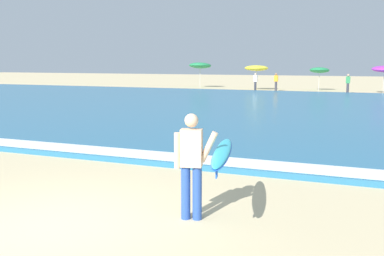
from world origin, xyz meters
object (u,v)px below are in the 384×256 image
beach_umbrella_1 (256,68)px  beachgoer_near_row_right (348,83)px  beachgoer_near_row_left (255,82)px  beach_umbrella_0 (200,66)px  surfer_with_board (204,158)px  beachgoer_near_row_mid (276,81)px  beach_umbrella_2 (319,70)px

beach_umbrella_1 → beachgoer_near_row_right: bearing=-13.0°
beachgoer_near_row_left → beach_umbrella_0: bearing=150.3°
surfer_with_board → beachgoer_near_row_mid: 33.01m
surfer_with_board → beach_umbrella_0: 37.59m
surfer_with_board → beachgoer_near_row_right: bearing=88.9°
beachgoer_near_row_left → beach_umbrella_2: bearing=34.8°
surfer_with_board → beachgoer_near_row_left: bearing=102.5°
beach_umbrella_2 → beachgoer_near_row_right: 4.34m
beachgoer_near_row_mid → beachgoer_near_row_right: bearing=-10.6°
beach_umbrella_1 → beachgoer_near_row_right: 8.25m
beachgoer_near_row_right → beach_umbrella_2: bearing=128.1°
beach_umbrella_1 → beachgoer_near_row_mid: size_ratio=1.42×
surfer_with_board → beach_umbrella_0: (-13.51, 35.06, 1.16)m
beach_umbrella_1 → beach_umbrella_0: bearing=163.8°
surfer_with_board → beachgoer_near_row_left: size_ratio=1.45×
beach_umbrella_2 → beachgoer_near_row_right: (2.61, -3.33, -0.96)m
beach_umbrella_2 → beachgoer_near_row_left: beach_umbrella_2 is taller
surfer_with_board → beachgoer_near_row_left: surfer_with_board is taller
beach_umbrella_1 → beach_umbrella_2: beach_umbrella_1 is taller
beachgoer_near_row_right → beach_umbrella_1: bearing=167.0°
beach_umbrella_2 → beachgoer_near_row_mid: bearing=-147.1°
beachgoer_near_row_left → beachgoer_near_row_right: (7.55, 0.11, 0.00)m
beachgoer_near_row_right → beach_umbrella_0: bearing=165.6°
beach_umbrella_0 → beach_umbrella_2: size_ratio=1.20×
beach_umbrella_0 → beachgoer_near_row_right: (14.09, -3.63, -1.34)m
beachgoer_near_row_left → beachgoer_near_row_mid: bearing=38.8°
beach_umbrella_0 → beachgoer_near_row_right: beach_umbrella_0 is taller
beach_umbrella_0 → beachgoer_near_row_mid: beach_umbrella_0 is taller
beach_umbrella_1 → beachgoer_near_row_mid: bearing=-20.2°
beach_umbrella_0 → beachgoer_near_row_mid: bearing=-17.2°
beach_umbrella_0 → beachgoer_near_row_left: (6.54, -3.74, -1.34)m
surfer_with_board → beach_umbrella_1: bearing=102.5°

